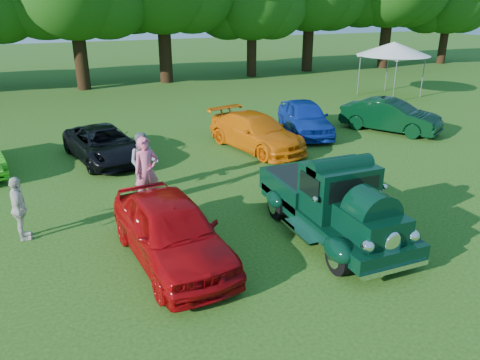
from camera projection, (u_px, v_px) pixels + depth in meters
name	position (u px, v px, depth m)	size (l,w,h in m)	color
ground	(284.00, 257.00, 10.60)	(120.00, 120.00, 0.00)	#1F4710
hero_pickup	(332.00, 203.00, 11.39)	(2.25, 4.83, 1.89)	black
red_convertible	(171.00, 230.00, 10.24)	(1.76, 4.37, 1.49)	#98060A
back_car_black	(104.00, 144.00, 16.77)	(1.98, 4.30, 1.19)	black
back_car_orange	(256.00, 132.00, 18.02)	(1.87, 4.59, 1.33)	orange
back_car_blue	(305.00, 117.00, 19.99)	(1.69, 4.21, 1.43)	navy
back_car_green	(390.00, 116.00, 20.39)	(1.47, 4.21, 1.39)	black
spectator_pink	(147.00, 171.00, 13.07)	(0.71, 0.47, 1.95)	#E35D7F
spectator_grey	(144.00, 163.00, 13.90)	(0.89, 0.69, 1.83)	gray
spectator_white	(19.00, 209.00, 11.13)	(0.94, 0.39, 1.60)	beige
canopy_tent	(394.00, 49.00, 27.00)	(5.02, 5.02, 3.14)	silver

